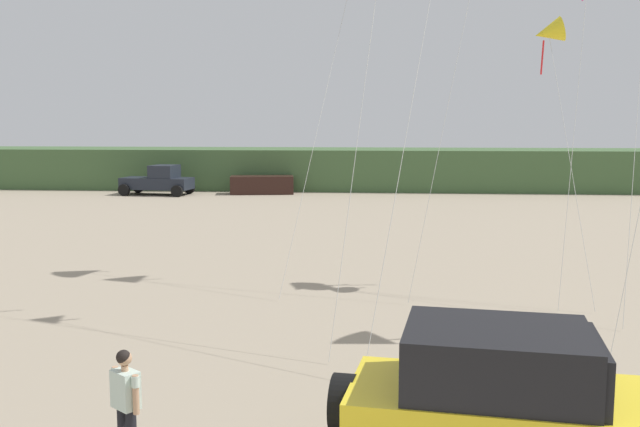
{
  "coord_description": "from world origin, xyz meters",
  "views": [
    {
      "loc": [
        1.43,
        -5.28,
        4.84
      ],
      "look_at": [
        0.61,
        4.76,
        3.53
      ],
      "focal_mm": 39.81,
      "sensor_mm": 36.0,
      "label": 1
    }
  ],
  "objects_px": {
    "person_watching": "(126,400)",
    "distant_sedan": "(262,185)",
    "distant_pickup": "(159,181)",
    "jeep": "(518,411)",
    "kite_yellow_diamond": "(549,33)"
  },
  "relations": [
    {
      "from": "person_watching",
      "to": "distant_sedan",
      "type": "bearing_deg",
      "value": 96.42
    },
    {
      "from": "person_watching",
      "to": "distant_sedan",
      "type": "xyz_separation_m",
      "value": [
        -4.24,
        37.75,
        -0.34
      ]
    },
    {
      "from": "distant_pickup",
      "to": "person_watching",
      "type": "bearing_deg",
      "value": -73.29
    },
    {
      "from": "distant_pickup",
      "to": "kite_yellow_diamond",
      "type": "distance_m",
      "value": 31.91
    },
    {
      "from": "distant_sedan",
      "to": "kite_yellow_diamond",
      "type": "xyz_separation_m",
      "value": [
        12.63,
        -25.71,
        6.78
      ]
    },
    {
      "from": "person_watching",
      "to": "kite_yellow_diamond",
      "type": "distance_m",
      "value": 16.02
    },
    {
      "from": "person_watching",
      "to": "distant_sedan",
      "type": "relative_size",
      "value": 0.4
    },
    {
      "from": "distant_sedan",
      "to": "kite_yellow_diamond",
      "type": "relative_size",
      "value": 0.53
    },
    {
      "from": "distant_sedan",
      "to": "person_watching",
      "type": "bearing_deg",
      "value": -92.15
    },
    {
      "from": "jeep",
      "to": "person_watching",
      "type": "distance_m",
      "value": 5.36
    },
    {
      "from": "person_watching",
      "to": "distant_sedan",
      "type": "height_order",
      "value": "person_watching"
    },
    {
      "from": "distant_sedan",
      "to": "kite_yellow_diamond",
      "type": "height_order",
      "value": "kite_yellow_diamond"
    },
    {
      "from": "person_watching",
      "to": "distant_pickup",
      "type": "bearing_deg",
      "value": 106.71
    },
    {
      "from": "jeep",
      "to": "distant_sedan",
      "type": "relative_size",
      "value": 1.19
    },
    {
      "from": "person_watching",
      "to": "jeep",
      "type": "bearing_deg",
      "value": -6.16
    }
  ]
}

